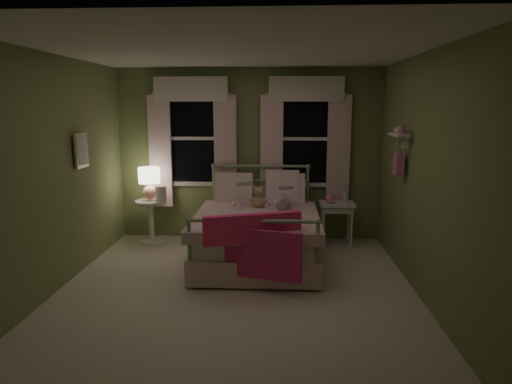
# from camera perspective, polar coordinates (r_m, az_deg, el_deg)

# --- Properties ---
(room_shell) EXTENTS (4.20, 4.20, 4.20)m
(room_shell) POSITION_cam_1_polar(r_m,az_deg,el_deg) (4.92, -2.56, 2.05)
(room_shell) COLOR silver
(room_shell) RESTS_ON ground
(bed) EXTENTS (1.58, 2.04, 1.18)m
(bed) POSITION_cam_1_polar(r_m,az_deg,el_deg) (6.06, 0.22, -5.21)
(bed) COLOR white
(bed) RESTS_ON ground
(pink_throw) EXTENTS (1.07, 0.47, 0.71)m
(pink_throw) POSITION_cam_1_polar(r_m,az_deg,el_deg) (5.02, -0.41, -5.83)
(pink_throw) COLOR #FE3178
(pink_throw) RESTS_ON bed
(child_left) EXTENTS (0.28, 0.20, 0.72)m
(child_left) POSITION_cam_1_polar(r_m,az_deg,el_deg) (6.37, -2.15, 0.70)
(child_left) COLOR #F7D1DD
(child_left) RESTS_ON bed
(child_right) EXTENTS (0.42, 0.35, 0.79)m
(child_right) POSITION_cam_1_polar(r_m,az_deg,el_deg) (6.34, 2.89, 0.98)
(child_right) COLOR #F7D1DD
(child_right) RESTS_ON bed
(book_left) EXTENTS (0.22, 0.15, 0.26)m
(book_left) POSITION_cam_1_polar(r_m,az_deg,el_deg) (6.12, -2.36, 0.59)
(book_left) COLOR beige
(book_left) RESTS_ON child_left
(book_right) EXTENTS (0.20, 0.12, 0.26)m
(book_right) POSITION_cam_1_polar(r_m,az_deg,el_deg) (6.10, 2.88, 0.15)
(book_right) COLOR beige
(book_right) RESTS_ON child_right
(teddy_bear) EXTENTS (0.23, 0.19, 0.31)m
(teddy_bear) POSITION_cam_1_polar(r_m,az_deg,el_deg) (6.23, 0.29, -0.83)
(teddy_bear) COLOR tan
(teddy_bear) RESTS_ON bed
(nightstand_left) EXTENTS (0.46, 0.46, 0.65)m
(nightstand_left) POSITION_cam_1_polar(r_m,az_deg,el_deg) (7.03, -13.00, -2.87)
(nightstand_left) COLOR white
(nightstand_left) RESTS_ON ground
(table_lamp) EXTENTS (0.32, 0.32, 0.48)m
(table_lamp) POSITION_cam_1_polar(r_m,az_deg,el_deg) (6.92, -13.18, 1.44)
(table_lamp) COLOR #FFA796
(table_lamp) RESTS_ON nightstand_left
(book_nightstand) EXTENTS (0.17, 0.23, 0.02)m
(book_nightstand) POSITION_cam_1_polar(r_m,az_deg,el_deg) (6.87, -12.46, -1.11)
(book_nightstand) COLOR beige
(book_nightstand) RESTS_ON nightstand_left
(nightstand_right) EXTENTS (0.50, 0.40, 0.64)m
(nightstand_right) POSITION_cam_1_polar(r_m,az_deg,el_deg) (6.77, 10.06, -2.13)
(nightstand_right) COLOR white
(nightstand_right) RESTS_ON ground
(pink_toy) EXTENTS (0.14, 0.19, 0.14)m
(pink_toy) POSITION_cam_1_polar(r_m,az_deg,el_deg) (6.72, 9.27, -0.82)
(pink_toy) COLOR pink
(pink_toy) RESTS_ON nightstand_right
(bud_vase) EXTENTS (0.06, 0.06, 0.28)m
(bud_vase) POSITION_cam_1_polar(r_m,az_deg,el_deg) (6.79, 11.08, -0.07)
(bud_vase) COLOR white
(bud_vase) RESTS_ON nightstand_right
(window_left) EXTENTS (1.34, 0.13, 1.96)m
(window_left) POSITION_cam_1_polar(r_m,az_deg,el_deg) (7.01, -7.96, 7.23)
(window_left) COLOR black
(window_left) RESTS_ON room_shell
(window_right) EXTENTS (1.34, 0.13, 1.96)m
(window_right) POSITION_cam_1_polar(r_m,az_deg,el_deg) (6.89, 6.18, 7.21)
(window_right) COLOR black
(window_right) RESTS_ON room_shell
(wall_shelf) EXTENTS (0.15, 0.50, 0.60)m
(wall_shelf) POSITION_cam_1_polar(r_m,az_deg,el_deg) (5.74, 17.42, 5.08)
(wall_shelf) COLOR white
(wall_shelf) RESTS_ON room_shell
(framed_picture) EXTENTS (0.03, 0.32, 0.42)m
(framed_picture) POSITION_cam_1_polar(r_m,az_deg,el_deg) (5.98, -20.99, 4.84)
(framed_picture) COLOR beige
(framed_picture) RESTS_ON room_shell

